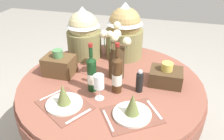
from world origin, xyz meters
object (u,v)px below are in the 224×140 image
gift_tub_back_left (84,31)px  gift_tub_back_centre (124,29)px  flower_vase (116,56)px  woven_basket_side_right (166,76)px  wine_glass_left (99,82)px  wine_bottle_left (92,74)px  pepper_mill (140,82)px  wine_bottle_centre (117,74)px  place_setting_left (64,100)px  dining_table (111,95)px  woven_basket_side_left (59,65)px  place_setting_right (132,110)px

gift_tub_back_left → gift_tub_back_centre: 0.36m
flower_vase → woven_basket_side_right: flower_vase is taller
flower_vase → gift_tub_back_centre: 0.40m
wine_glass_left → gift_tub_back_centre: 0.70m
wine_glass_left → gift_tub_back_left: size_ratio=0.41×
wine_bottle_left → pepper_mill: wine_bottle_left is taller
wine_bottle_centre → gift_tub_back_left: gift_tub_back_left is taller
place_setting_left → wine_bottle_centre: wine_bottle_centre is taller
dining_table → woven_basket_side_left: woven_basket_side_left is taller
gift_tub_back_left → woven_basket_side_left: 0.41m
flower_vase → gift_tub_back_left: (-0.37, 0.29, 0.05)m
gift_tub_back_left → woven_basket_side_left: bearing=-101.6°
flower_vase → wine_bottle_centre: bearing=-74.2°
pepper_mill → gift_tub_back_centre: 0.61m
gift_tub_back_centre → wine_bottle_left: bearing=-99.0°
place_setting_right → wine_bottle_left: 0.39m
gift_tub_back_left → woven_basket_side_left: (-0.08, -0.37, -0.16)m
flower_vase → gift_tub_back_centre: gift_tub_back_centre is taller
wine_bottle_centre → wine_glass_left: bearing=-129.4°
wine_bottle_left → woven_basket_side_left: 0.36m
dining_table → pepper_mill: (0.23, -0.07, 0.21)m
wine_bottle_centre → woven_basket_side_right: size_ratio=1.58×
flower_vase → wine_glass_left: size_ratio=2.35×
place_setting_right → pepper_mill: pepper_mill is taller
wine_glass_left → pepper_mill: wine_glass_left is taller
pepper_mill → gift_tub_back_centre: (-0.23, 0.53, 0.18)m
wine_glass_left → gift_tub_back_centre: size_ratio=0.38×
place_setting_left → wine_glass_left: 0.25m
wine_glass_left → woven_basket_side_right: bearing=36.2°
wine_bottle_centre → gift_tub_back_centre: (-0.08, 0.57, 0.12)m
wine_bottle_left → pepper_mill: 0.34m
flower_vase → wine_bottle_centre: size_ratio=1.17×
flower_vase → woven_basket_side_left: 0.47m
wine_glass_left → gift_tub_back_left: 0.69m
wine_bottle_left → woven_basket_side_right: (0.50, 0.22, -0.07)m
wine_bottle_centre → place_setting_left: bearing=-140.0°
place_setting_left → gift_tub_back_centre: size_ratio=0.86×
wine_bottle_left → wine_glass_left: size_ratio=1.95×
place_setting_right → place_setting_left: bearing=-177.7°
place_setting_right → gift_tub_back_centre: size_ratio=0.86×
dining_table → wine_bottle_centre: size_ratio=3.80×
pepper_mill → woven_basket_side_right: 0.23m
dining_table → place_setting_left: bearing=-121.0°
place_setting_left → place_setting_right: (0.45, 0.02, 0.00)m
woven_basket_side_left → woven_basket_side_right: size_ratio=0.99×
wine_bottle_left → dining_table: bearing=55.6°
place_setting_right → woven_basket_side_right: bearing=67.6°
woven_basket_side_left → woven_basket_side_right: 0.83m
gift_tub_back_left → wine_bottle_left: bearing=-63.5°
place_setting_right → wine_bottle_left: bearing=148.6°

